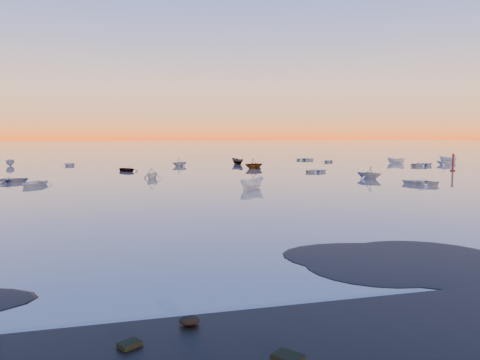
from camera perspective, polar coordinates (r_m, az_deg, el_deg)
name	(u,v)px	position (r m, az deg, el deg)	size (l,w,h in m)	color
ground	(152,158)	(117.90, -10.64, 2.71)	(600.00, 600.00, 0.00)	slate
mud_lobes	(351,281)	(19.62, 13.43, -11.83)	(140.00, 6.00, 0.07)	black
moored_fleet	(177,173)	(71.22, -7.70, 0.89)	(124.00, 58.00, 1.20)	silver
boat_near_center	(252,189)	(50.16, 1.49, -1.05)	(3.47, 1.47, 1.20)	silver
boat_near_right	(369,179)	(63.20, 15.45, 0.13)	(3.58, 1.61, 1.25)	gray
channel_marker	(453,164)	(81.25, 24.53, 1.83)	(0.82, 0.82, 2.92)	#4F1111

